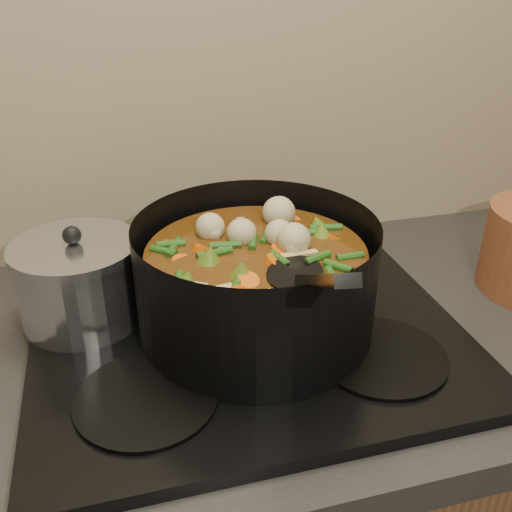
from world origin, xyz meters
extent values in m
plane|color=tan|center=(0.00, 2.25, 1.30)|extent=(4.00, 0.00, 4.00)
cube|color=black|center=(0.00, 1.93, 0.89)|extent=(2.64, 0.64, 0.05)
cube|color=black|center=(0.00, 1.93, 0.92)|extent=(0.62, 0.54, 0.02)
cylinder|color=black|center=(-0.16, 1.80, 0.93)|extent=(0.18, 0.18, 0.01)
cylinder|color=black|center=(0.16, 1.80, 0.93)|extent=(0.18, 0.18, 0.01)
cylinder|color=black|center=(-0.16, 2.06, 0.93)|extent=(0.18, 0.18, 0.01)
cylinder|color=black|center=(0.16, 2.06, 0.93)|extent=(0.18, 0.18, 0.01)
cylinder|color=black|center=(0.01, 1.92, 1.01)|extent=(0.44, 0.44, 0.17)
cylinder|color=black|center=(0.01, 1.92, 0.94)|extent=(0.33, 0.33, 0.01)
cylinder|color=#4B290D|center=(0.01, 1.92, 1.00)|extent=(0.31, 0.31, 0.12)
cylinder|color=orange|center=(0.06, 1.92, 1.06)|extent=(0.03, 0.04, 0.03)
cylinder|color=orange|center=(0.06, 1.98, 1.06)|extent=(0.05, 0.04, 0.03)
cylinder|color=orange|center=(-0.02, 2.03, 1.06)|extent=(0.05, 0.05, 0.03)
cylinder|color=orange|center=(-0.05, 1.94, 1.06)|extent=(0.04, 0.04, 0.03)
cylinder|color=orange|center=(-0.07, 1.86, 1.06)|extent=(0.04, 0.04, 0.03)
cylinder|color=orange|center=(0.01, 1.87, 1.06)|extent=(0.05, 0.05, 0.03)
cylinder|color=orange|center=(0.08, 1.87, 1.06)|extent=(0.04, 0.04, 0.03)
cylinder|color=orange|center=(0.12, 1.95, 1.06)|extent=(0.04, 0.04, 0.03)
cylinder|color=orange|center=(0.03, 1.98, 1.06)|extent=(0.05, 0.05, 0.03)
cylinder|color=orange|center=(-0.04, 2.00, 1.06)|extent=(0.04, 0.05, 0.03)
cylinder|color=orange|center=(-0.03, 1.92, 1.06)|extent=(0.04, 0.03, 0.03)
sphere|color=#C3B489|center=(0.08, 1.92, 1.07)|extent=(0.05, 0.05, 0.05)
sphere|color=#C3B489|center=(0.01, 1.99, 1.07)|extent=(0.05, 0.05, 0.05)
sphere|color=#C3B489|center=(-0.06, 1.91, 1.07)|extent=(0.05, 0.05, 0.05)
sphere|color=#C3B489|center=(0.02, 1.85, 1.07)|extent=(0.05, 0.05, 0.05)
sphere|color=#C3B489|center=(0.08, 1.93, 1.07)|extent=(0.05, 0.05, 0.05)
cone|color=olive|center=(-0.03, 1.83, 1.06)|extent=(0.05, 0.05, 0.04)
cone|color=olive|center=(0.09, 1.86, 1.06)|extent=(0.05, 0.05, 0.04)
cone|color=olive|center=(0.08, 1.99, 1.06)|extent=(0.05, 0.05, 0.04)
cone|color=olive|center=(-0.05, 1.99, 1.06)|extent=(0.05, 0.05, 0.04)
cone|color=olive|center=(-0.07, 1.87, 1.06)|extent=(0.05, 0.05, 0.04)
cone|color=olive|center=(0.05, 1.82, 1.06)|extent=(0.05, 0.05, 0.04)
cylinder|color=#245C1B|center=(0.05, 1.95, 1.06)|extent=(0.01, 0.05, 0.01)
cylinder|color=#245C1B|center=(0.02, 2.03, 1.06)|extent=(0.04, 0.04, 0.01)
cylinder|color=#245C1B|center=(-0.05, 1.99, 1.06)|extent=(0.05, 0.02, 0.01)
cylinder|color=#245C1B|center=(-0.06, 1.92, 1.06)|extent=(0.03, 0.05, 0.01)
cylinder|color=#245C1B|center=(-0.03, 1.88, 1.06)|extent=(0.03, 0.05, 0.01)
cylinder|color=#245C1B|center=(0.00, 1.80, 1.06)|extent=(0.05, 0.02, 0.01)
cylinder|color=#245C1B|center=(0.07, 1.84, 1.06)|extent=(0.04, 0.04, 0.01)
cylinder|color=#245C1B|center=(0.09, 1.90, 1.06)|extent=(0.01, 0.05, 0.01)
cylinder|color=#245C1B|center=(0.06, 1.94, 1.06)|extent=(0.04, 0.04, 0.01)
cylinder|color=#245C1B|center=(0.04, 2.03, 1.06)|extent=(0.05, 0.02, 0.01)
cylinder|color=#245C1B|center=(-0.04, 2.00, 1.06)|extent=(0.03, 0.05, 0.01)
cylinder|color=#245C1B|center=(-0.06, 1.94, 1.06)|extent=(0.03, 0.05, 0.01)
cylinder|color=#245C1B|center=(-0.03, 1.89, 1.06)|extent=(0.05, 0.02, 0.01)
cylinder|color=#245C1B|center=(-0.02, 1.81, 1.06)|extent=(0.04, 0.04, 0.01)
cylinder|color=#245C1B|center=(0.05, 1.83, 1.06)|extent=(0.01, 0.05, 0.01)
cylinder|color=#245C1B|center=(0.08, 1.89, 1.06)|extent=(0.04, 0.04, 0.01)
cube|color=tan|center=(-0.07, 1.94, 1.06)|extent=(0.05, 0.01, 0.00)
cube|color=tan|center=(-0.02, 1.84, 1.06)|extent=(0.02, 0.05, 0.00)
cube|color=tan|center=(0.08, 1.87, 1.06)|extent=(0.05, 0.04, 0.00)
cube|color=tan|center=(0.07, 1.98, 1.06)|extent=(0.04, 0.04, 0.00)
cube|color=tan|center=(-0.04, 1.98, 1.06)|extent=(0.03, 0.05, 0.00)
cube|color=tan|center=(-0.06, 1.88, 1.06)|extent=(0.05, 0.02, 0.00)
ellipsoid|color=black|center=(0.04, 1.84, 1.06)|extent=(0.11, 0.12, 0.01)
cube|color=black|center=(0.03, 1.72, 1.12)|extent=(0.06, 0.20, 0.12)
cylinder|color=silver|center=(-0.23, 2.01, 0.99)|extent=(0.18, 0.18, 0.11)
cylinder|color=silver|center=(-0.23, 2.01, 1.05)|extent=(0.19, 0.19, 0.01)
sphere|color=black|center=(-0.23, 2.01, 1.07)|extent=(0.03, 0.03, 0.03)
camera|label=1|loc=(-0.17, 1.24, 1.42)|focal=40.00mm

